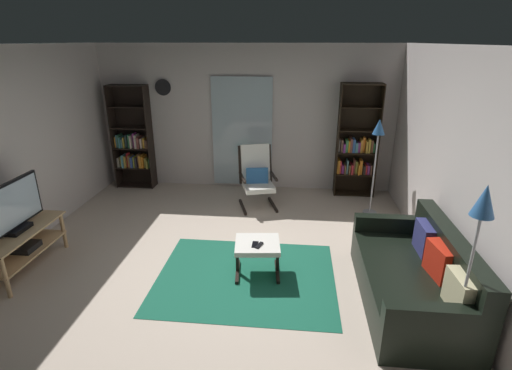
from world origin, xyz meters
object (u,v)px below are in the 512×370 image
Objects in this scene: tv_stand at (21,244)px; cell_phone at (255,244)px; leather_sofa at (416,278)px; bookshelf_near_sofa at (356,147)px; bookshelf_near_tv at (133,143)px; floor_lamp_by_sofa at (479,225)px; tv_remote at (259,245)px; floor_lamp_by_shelf at (378,140)px; wall_clock at (163,87)px; television at (12,209)px; lounge_armchair at (257,175)px; ottoman at (257,248)px.

tv_stand is 8.60× the size of cell_phone.
tv_stand is at bearing 177.50° from leather_sofa.
cell_phone is (-1.49, -2.83, -0.46)m from bookshelf_near_sofa.
floor_lamp_by_sofa is (4.44, -3.92, 0.46)m from bookshelf_near_tv.
tv_remote is 0.05m from cell_phone.
leather_sofa is 2.48m from floor_lamp_by_shelf.
cell_phone is at bearing -56.42° from wall_clock.
television is 0.59× the size of floor_lamp_by_sofa.
bookshelf_near_tv is 3.91m from tv_remote.
wall_clock is (-3.46, 0.13, 0.97)m from bookshelf_near_sofa.
floor_lamp_by_shelf reaches higher than tv_remote.
bookshelf_near_tv is at bearing 143.77° from leather_sofa.
bookshelf_near_tv is at bearing 85.31° from television.
leather_sofa is 13.43× the size of cell_phone.
lounge_armchair reaches higher than tv_stand.
bookshelf_near_sofa is at bearing 34.44° from television.
tv_remote is (-1.68, 0.30, 0.13)m from leather_sofa.
lounge_armchair is at bearing 122.53° from floor_lamp_by_sofa.
wall_clock is at bearing 138.35° from leather_sofa.
floor_lamp_by_shelf is (1.65, 1.92, 0.88)m from ottoman.
wall_clock is at bearing 144.97° from tv_remote.
wall_clock is (-3.64, 0.99, 0.63)m from floor_lamp_by_shelf.
television is 3.38m from wall_clock.
floor_lamp_by_sofa reaches higher than tv_remote.
bookshelf_near_tv is at bearing -168.18° from wall_clock.
ottoman is 1.96× the size of wall_clock.
lounge_armchair is at bearing -16.37° from bookshelf_near_tv.
leather_sofa is 1.84× the size of lounge_armchair.
television reaches higher than tv_stand.
tv_stand is at bearing -155.00° from floor_lamp_by_shelf.
wall_clock is at bearing 11.82° from bookshelf_near_tv.
wall_clock is (-1.77, 0.83, 1.32)m from lounge_armchair.
tv_stand is 4.56m from leather_sofa.
tv_remote is at bearing -83.53° from lounge_armchair.
cell_phone is at bearing -130.29° from floor_lamp_by_shelf.
cell_phone is 0.09× the size of floor_lamp_by_shelf.
cell_phone is (-0.05, 0.02, -0.00)m from tv_remote.
lounge_armchair is at bearing 128.06° from leather_sofa.
floor_lamp_by_sofa is 3.06m from floor_lamp_by_shelf.
bookshelf_near_tv is 5.94m from floor_lamp_by_sofa.
floor_lamp_by_sofa is (2.05, -3.22, 0.77)m from lounge_armchair.
television is 4.81m from floor_lamp_by_sofa.
bookshelf_near_tv reaches higher than ottoman.
lounge_armchair is at bearing 117.37° from tv_remote.
tv_remote is at bearing -22.29° from cell_phone.
wall_clock is (-3.70, 3.29, 1.55)m from leather_sofa.
television is 0.51× the size of bookshelf_near_tv.
floor_lamp_by_sofa is at bearing -11.54° from tv_stand.
ottoman is at bearing -84.09° from lounge_armchair.
wall_clock is at bearing 74.49° from television.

